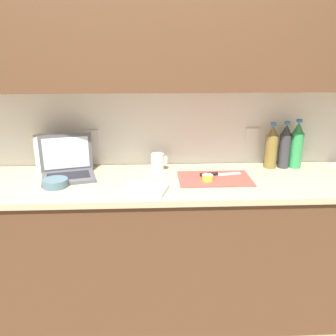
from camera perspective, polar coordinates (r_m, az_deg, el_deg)
ground_plane at (r=2.57m, az=-4.09°, el=-21.44°), size 12.00×12.00×0.00m
wall_back at (r=2.21m, az=-4.91°, el=16.14°), size 5.20×0.38×2.60m
counter_unit at (r=2.30m, az=-4.93°, el=-12.46°), size 2.55×0.62×0.91m
laptop at (r=2.23m, az=-15.82°, el=0.15°), size 0.36×0.30×0.25m
cutting_board at (r=2.13m, az=7.48°, el=-1.67°), size 0.43×0.27×0.01m
knife at (r=2.17m, az=7.33°, el=-0.96°), size 0.26×0.08×0.02m
lemon_half_cut at (r=2.08m, az=6.36°, el=-1.52°), size 0.07×0.07×0.03m
bottle_green_soda at (r=2.38m, az=16.26°, el=3.21°), size 0.08×0.08×0.30m
bottle_oil_tall at (r=2.41m, az=18.22°, el=3.29°), size 0.07×0.07×0.30m
bottle_water_clear at (r=2.44m, az=19.92°, el=3.41°), size 0.08×0.08×0.32m
measuring_cup at (r=2.27m, az=-1.67°, el=1.02°), size 0.10×0.08×0.11m
bowl_white at (r=2.09m, az=-17.62°, el=-2.31°), size 0.14×0.14×0.05m
paper_towel_roll at (r=2.37m, az=-19.18°, el=2.29°), size 0.12×0.12×0.23m
dish_towel at (r=1.93m, az=-3.56°, el=-3.48°), size 0.26×0.22×0.02m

